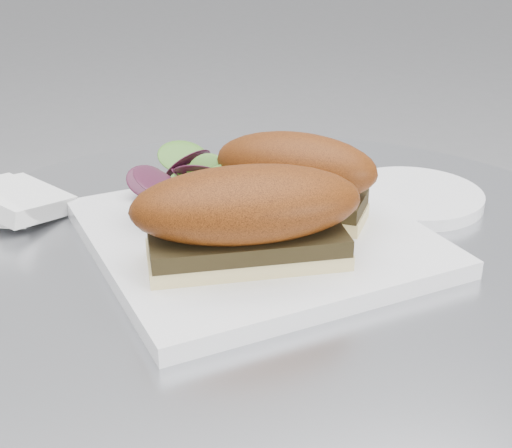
{
  "coord_description": "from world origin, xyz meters",
  "views": [
    {
      "loc": [
        -0.2,
        -0.51,
        1.02
      ],
      "look_at": [
        -0.02,
        0.0,
        0.77
      ],
      "focal_mm": 50.0,
      "sensor_mm": 36.0,
      "label": 1
    }
  ],
  "objects_px": {
    "sandwich_right": "(295,175)",
    "sandwich_left": "(247,214)",
    "plate": "(255,236)",
    "saucer": "(412,197)"
  },
  "relations": [
    {
      "from": "sandwich_right",
      "to": "sandwich_left",
      "type": "bearing_deg",
      "value": -96.94
    },
    {
      "from": "sandwich_left",
      "to": "plate",
      "type": "bearing_deg",
      "value": 73.17
    },
    {
      "from": "plate",
      "to": "saucer",
      "type": "distance_m",
      "value": 0.19
    },
    {
      "from": "sandwich_left",
      "to": "sandwich_right",
      "type": "bearing_deg",
      "value": 52.94
    },
    {
      "from": "sandwich_right",
      "to": "plate",
      "type": "bearing_deg",
      "value": -127.76
    },
    {
      "from": "plate",
      "to": "saucer",
      "type": "bearing_deg",
      "value": 11.36
    },
    {
      "from": "sandwich_right",
      "to": "saucer",
      "type": "distance_m",
      "value": 0.15
    },
    {
      "from": "sandwich_right",
      "to": "saucer",
      "type": "xyz_separation_m",
      "value": [
        0.14,
        0.03,
        -0.05
      ]
    },
    {
      "from": "plate",
      "to": "saucer",
      "type": "relative_size",
      "value": 1.93
    },
    {
      "from": "sandwich_right",
      "to": "saucer",
      "type": "height_order",
      "value": "sandwich_right"
    }
  ]
}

